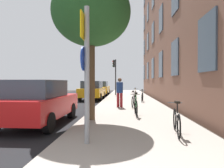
# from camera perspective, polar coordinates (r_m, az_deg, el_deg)

# --- Properties ---
(ground_plane) EXTENTS (41.80, 41.80, 0.00)m
(ground_plane) POSITION_cam_1_polar(r_m,az_deg,el_deg) (16.01, -7.70, -4.98)
(ground_plane) COLOR #332D28
(road_asphalt) EXTENTS (7.00, 38.00, 0.01)m
(road_asphalt) POSITION_cam_1_polar(r_m,az_deg,el_deg) (16.54, -14.88, -4.80)
(road_asphalt) COLOR black
(road_asphalt) RESTS_ON ground
(sidewalk) EXTENTS (4.20, 38.00, 0.12)m
(sidewalk) POSITION_cam_1_polar(r_m,az_deg,el_deg) (15.70, 4.97, -4.87)
(sidewalk) COLOR #9E9389
(sidewalk) RESTS_ON ground
(sign_post) EXTENTS (0.16, 0.60, 3.21)m
(sign_post) POSITION_cam_1_polar(r_m,az_deg,el_deg) (4.74, -7.47, 5.41)
(sign_post) COLOR gray
(sign_post) RESTS_ON sidewalk
(traffic_light) EXTENTS (0.43, 0.24, 3.91)m
(traffic_light) POSITION_cam_1_polar(r_m,az_deg,el_deg) (22.15, 0.79, 3.81)
(traffic_light) COLOR black
(traffic_light) RESTS_ON sidewalk
(tree_near) EXTENTS (3.00, 3.00, 5.36)m
(tree_near) POSITION_cam_1_polar(r_m,az_deg,el_deg) (8.12, -5.90, 19.40)
(tree_near) COLOR #4C3823
(tree_near) RESTS_ON sidewalk
(bicycle_0) EXTENTS (0.42, 1.64, 0.93)m
(bicycle_0) POSITION_cam_1_polar(r_m,az_deg,el_deg) (5.90, 17.95, -10.00)
(bicycle_0) COLOR black
(bicycle_0) RESTS_ON sidewalk
(bicycle_1) EXTENTS (0.42, 1.71, 0.99)m
(bicycle_1) POSITION_cam_1_polar(r_m,az_deg,el_deg) (8.69, 6.81, -6.36)
(bicycle_1) COLOR black
(bicycle_1) RESTS_ON sidewalk
(bicycle_2) EXTENTS (0.43, 1.62, 0.93)m
(bicycle_2) POSITION_cam_1_polar(r_m,az_deg,el_deg) (11.68, 6.12, -4.69)
(bicycle_2) COLOR black
(bicycle_2) RESTS_ON sidewalk
(bicycle_3) EXTENTS (0.42, 1.55, 0.90)m
(bicycle_3) POSITION_cam_1_polar(r_m,az_deg,el_deg) (14.71, 8.65, -3.64)
(bicycle_3) COLOR black
(bicycle_3) RESTS_ON sidewalk
(bicycle_4) EXTENTS (0.42, 1.64, 0.92)m
(bicycle_4) POSITION_cam_1_polar(r_m,az_deg,el_deg) (17.67, 6.67, -2.90)
(bicycle_4) COLOR black
(bicycle_4) RESTS_ON sidewalk
(pedestrian_0) EXTENTS (0.40, 0.40, 1.67)m
(pedestrian_0) POSITION_cam_1_polar(r_m,az_deg,el_deg) (11.36, 2.21, -1.85)
(pedestrian_0) COLOR maroon
(pedestrian_0) RESTS_ON sidewalk
(car_0) EXTENTS (1.95, 4.04, 1.62)m
(car_0) POSITION_cam_1_polar(r_m,az_deg,el_deg) (7.79, -20.27, -4.74)
(car_0) COLOR red
(car_0) RESTS_ON road_asphalt
(car_1) EXTENTS (1.85, 4.42, 1.62)m
(car_1) POSITION_cam_1_polar(r_m,az_deg,el_deg) (17.37, -5.57, -1.75)
(car_1) COLOR orange
(car_1) RESTS_ON road_asphalt
(car_2) EXTENTS (1.87, 4.40, 1.62)m
(car_2) POSITION_cam_1_polar(r_m,az_deg,el_deg) (22.84, -3.31, -1.18)
(car_2) COLOR orange
(car_2) RESTS_ON road_asphalt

